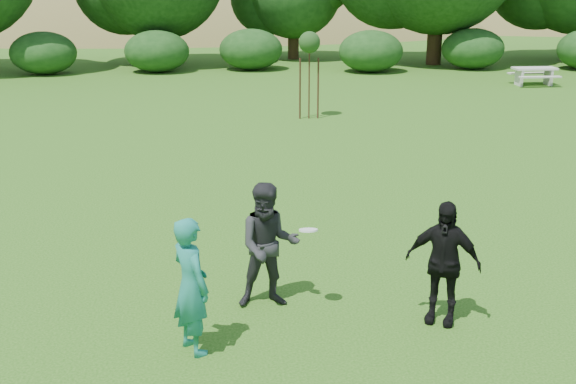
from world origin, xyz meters
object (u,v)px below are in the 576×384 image
object	(u,v)px
player_grey	(269,246)
picnic_table	(534,73)
player_teal	(191,286)
sapling	(309,45)
player_black	(443,262)

from	to	relation	value
player_grey	picnic_table	bearing A→B (deg)	55.68
player_teal	player_grey	distance (m)	1.65
player_grey	sapling	distance (m)	14.02
picnic_table	player_grey	bearing A→B (deg)	-122.66
player_grey	picnic_table	xyz separation A→B (m)	(12.72, 19.84, -0.42)
player_grey	player_black	distance (m)	2.49
sapling	picnic_table	world-z (taller)	sapling
player_black	sapling	world-z (taller)	sapling
player_teal	sapling	size ratio (longest dim) A/B	0.65
player_teal	player_black	bearing A→B (deg)	-113.17
player_grey	player_black	xyz separation A→B (m)	(2.37, -0.75, -0.05)
player_black	player_grey	bearing A→B (deg)	-169.09
player_teal	player_black	distance (m)	3.49
player_teal	sapling	world-z (taller)	sapling
player_grey	player_black	bearing A→B (deg)	-19.17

